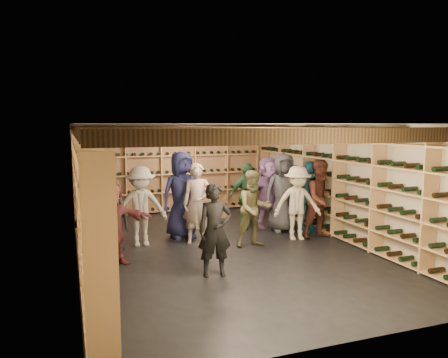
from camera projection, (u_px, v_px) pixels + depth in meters
name	position (u px, v px, depth m)	size (l,w,h in m)	color
ground	(225.00, 247.00, 8.55)	(8.00, 8.00, 0.00)	black
walls	(225.00, 187.00, 8.40)	(5.52, 8.02, 2.40)	#BEB094
ceiling	(225.00, 124.00, 8.25)	(5.50, 8.00, 0.01)	beige
ceiling_joists	(225.00, 131.00, 8.27)	(5.40, 7.12, 0.18)	black
wine_rack_left	(85.00, 201.00, 7.56)	(0.32, 7.50, 2.15)	tan
wine_rack_right	(338.00, 187.00, 9.28)	(0.32, 7.50, 2.15)	tan
wine_rack_back	(178.00, 173.00, 12.00)	(4.70, 0.30, 2.15)	tan
crate_stack_left	(200.00, 206.00, 10.63)	(0.58, 0.48, 0.85)	tan
crate_stack_right	(191.00, 217.00, 10.18)	(0.57, 0.45, 0.51)	tan
crate_loose	(218.00, 214.00, 11.35)	(0.50, 0.33, 0.17)	tan
person_0	(108.00, 215.00, 7.89)	(0.74, 0.48, 1.51)	black
person_1	(215.00, 230.00, 6.86)	(0.54, 0.35, 1.48)	black
person_2	(254.00, 209.00, 8.55)	(0.73, 0.57, 1.50)	brown
person_3	(297.00, 203.00, 9.06)	(1.00, 0.57, 1.54)	beige
person_4	(308.00, 197.00, 9.72)	(0.93, 0.39, 1.59)	#195770
person_5	(111.00, 223.00, 7.37)	(1.38, 0.44, 1.48)	brown
person_6	(182.00, 195.00, 9.19)	(0.90, 0.58, 1.84)	#1C1F47
person_7	(197.00, 203.00, 8.78)	(0.59, 0.39, 1.63)	gray
person_8	(321.00, 199.00, 9.20)	(0.81, 0.63, 1.67)	#4D251B
person_9	(141.00, 206.00, 8.59)	(1.02, 0.59, 1.58)	#A9A89C
person_10	(246.00, 196.00, 10.00)	(0.89, 0.37, 1.52)	#234C2C
person_11	(268.00, 192.00, 10.18)	(1.54, 0.49, 1.66)	#88619B
person_12	(283.00, 193.00, 9.71)	(0.86, 0.56, 1.77)	#343439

